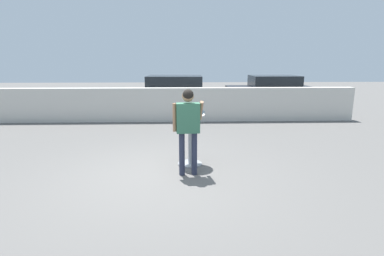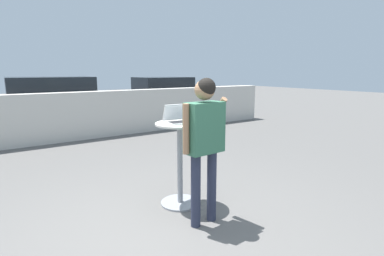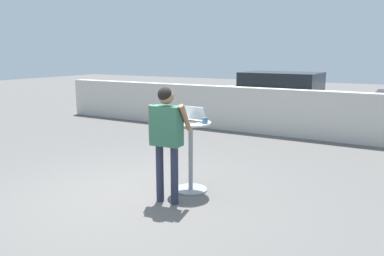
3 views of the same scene
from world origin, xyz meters
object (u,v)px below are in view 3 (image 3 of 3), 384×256
standing_person (166,130)px  parked_car_near_street (276,98)px  coffee_mug (205,120)px  cafe_table (191,152)px  laptop (192,119)px

standing_person → parked_car_near_street: (-0.54, 6.77, -0.27)m
coffee_mug → parked_car_near_street: 6.24m
cafe_table → standing_person: bearing=-95.1°
coffee_mug → parked_car_near_street: parked_car_near_street is taller
coffee_mug → cafe_table: bearing=-177.3°
coffee_mug → standing_person: standing_person is taller
coffee_mug → standing_person: (-0.29, -0.60, -0.07)m
standing_person → cafe_table: bearing=84.9°
standing_person → coffee_mug: bearing=64.0°
cafe_table → laptop: size_ratio=2.95×
cafe_table → coffee_mug: (0.24, 0.01, 0.52)m
cafe_table → laptop: 0.52m
cafe_table → laptop: bearing=75.8°
laptop → parked_car_near_street: size_ratio=0.09×
cafe_table → parked_car_near_street: bearing=95.4°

